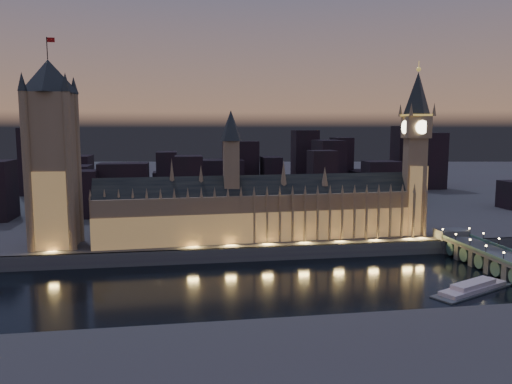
{
  "coord_description": "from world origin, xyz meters",
  "views": [
    {
      "loc": [
        -40.75,
        -233.52,
        75.78
      ],
      "look_at": [
        5.0,
        55.0,
        38.0
      ],
      "focal_mm": 35.0,
      "sensor_mm": 36.0,
      "label": 1
    }
  ],
  "objects": [
    {
      "name": "ground_plane",
      "position": [
        0.0,
        0.0,
        0.0
      ],
      "size": [
        2000.0,
        2000.0,
        0.0
      ],
      "primitive_type": "plane",
      "color": "black",
      "rests_on": "ground"
    },
    {
      "name": "north_bank",
      "position": [
        0.0,
        520.0,
        4.0
      ],
      "size": [
        2000.0,
        960.0,
        8.0
      ],
      "primitive_type": "cube",
      "color": "#4C3C42",
      "rests_on": "ground"
    },
    {
      "name": "embankment_wall",
      "position": [
        0.0,
        41.0,
        4.0
      ],
      "size": [
        2000.0,
        2.5,
        8.0
      ],
      "primitive_type": "cube",
      "color": "#494953",
      "rests_on": "ground"
    },
    {
      "name": "palace_of_westminster",
      "position": [
        10.17,
        61.74,
        26.37
      ],
      "size": [
        202.0,
        30.26,
        78.0
      ],
      "color": "#947857",
      "rests_on": "north_bank"
    },
    {
      "name": "victoria_tower",
      "position": [
        -110.0,
        61.92,
        65.97
      ],
      "size": [
        31.68,
        31.68,
        117.01
      ],
      "color": "#947857",
      "rests_on": "north_bank"
    },
    {
      "name": "elizabeth_tower",
      "position": [
        108.0,
        61.92,
        68.53
      ],
      "size": [
        18.0,
        18.0,
        108.57
      ],
      "color": "#947857",
      "rests_on": "north_bank"
    },
    {
      "name": "westminster_bridge",
      "position": [
        125.34,
        -3.45,
        5.99
      ],
      "size": [
        18.35,
        113.0,
        15.9
      ],
      "color": "#494953",
      "rests_on": "ground"
    },
    {
      "name": "river_boat",
      "position": [
        94.77,
        -27.23,
        1.56
      ],
      "size": [
        49.38,
        31.05,
        4.5
      ],
      "color": "#494953",
      "rests_on": "ground"
    },
    {
      "name": "city_backdrop",
      "position": [
        38.09,
        247.52,
        30.65
      ],
      "size": [
        451.1,
        215.63,
        69.57
      ],
      "color": "black",
      "rests_on": "north_bank"
    }
  ]
}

